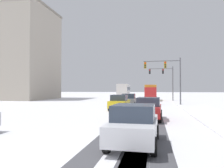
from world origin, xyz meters
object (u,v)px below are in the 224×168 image
Objects in this scene: traffic_signal_near_right at (167,72)px; car_yellow_cab_second at (119,102)px; car_red_third at (149,109)px; box_truck_delivery at (151,92)px; traffic_signal_far_right at (164,77)px; bus_oncoming at (124,90)px; car_grey_lead at (129,100)px; car_white_fourth at (134,125)px.

car_yellow_cab_second is at bearing -123.00° from traffic_signal_near_right.
traffic_signal_near_right reaches higher than car_red_third.
traffic_signal_near_right is 12.85m from box_truck_delivery.
traffic_signal_far_right is 0.59× the size of bus_oncoming.
car_grey_lead is 0.55× the size of box_truck_delivery.
traffic_signal_near_right reaches higher than box_truck_delivery.
traffic_signal_far_right is 1.56× the size of car_red_third.
car_yellow_cab_second is 14.65m from car_white_fourth.
car_grey_lead is 0.99× the size of car_yellow_cab_second.
box_truck_delivery is (2.97, 20.60, 0.82)m from car_yellow_cab_second.
car_grey_lead is 5.56m from car_yellow_cab_second.
traffic_signal_far_right is at bearing -6.39° from box_truck_delivery.
traffic_signal_far_right is 21.39m from car_yellow_cab_second.
traffic_signal_far_right reaches higher than car_white_fourth.
traffic_signal_near_right is at bearing -69.18° from bus_oncoming.
box_truck_delivery is at bearing -60.53° from bus_oncoming.
bus_oncoming is (-9.40, 12.31, -2.59)m from traffic_signal_far_right.
bus_oncoming is 13.80m from box_truck_delivery.
car_yellow_cab_second is 0.56× the size of box_truck_delivery.
box_truck_delivery is at bearing 90.45° from car_red_third.
traffic_signal_near_right is at bearing -90.81° from traffic_signal_far_right.
car_white_fourth is (2.77, -14.39, 0.00)m from car_yellow_cab_second.
box_truck_delivery is (6.79, -12.01, -0.36)m from bus_oncoming.
traffic_signal_far_right reaches higher than box_truck_delivery.
car_grey_lead and car_red_third have the same top height.
traffic_signal_near_right is 15.87m from car_red_third.
car_yellow_cab_second is at bearing -93.95° from car_grey_lead.
car_grey_lead is 27.41m from bus_oncoming.
bus_oncoming is at bearing 119.47° from box_truck_delivery.
car_grey_lead is 0.37× the size of bus_oncoming.
box_truck_delivery reaches higher than car_red_third.
traffic_signal_near_right is 1.00× the size of traffic_signal_far_right.
car_white_fourth is at bearing -90.32° from box_truck_delivery.
car_red_third is at bearing -95.03° from traffic_signal_far_right.
box_truck_delivery is (-2.61, 0.29, -2.94)m from traffic_signal_far_right.
car_white_fourth is (-0.41, -7.46, 0.00)m from car_red_third.
traffic_signal_near_right is 1.57× the size of car_yellow_cab_second.
bus_oncoming is at bearing 110.82° from traffic_signal_near_right.
bus_oncoming is at bearing 96.68° from car_yellow_cab_second.
car_red_third is at bearing -77.35° from car_grey_lead.
car_white_fourth is 0.38× the size of bus_oncoming.
box_truck_delivery is (-0.21, 27.52, 0.82)m from car_red_third.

